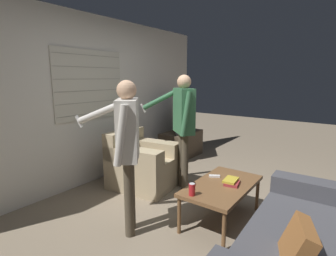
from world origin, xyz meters
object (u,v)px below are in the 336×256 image
at_px(armchair_beige, 141,164).
at_px(tv, 181,117).
at_px(soda_can, 192,189).
at_px(floor_fan, 166,160).
at_px(book_stack, 231,182).
at_px(spare_remote, 215,176).
at_px(person_right_standing, 183,118).
at_px(couch_blue, 316,253).
at_px(person_left_standing, 127,140).
at_px(coffee_table, 222,188).

xyz_separation_m(armchair_beige, tv, (1.61, 0.34, 0.49)).
bearing_deg(tv, soda_can, 5.17).
bearing_deg(tv, armchair_beige, -18.65).
height_order(tv, floor_fan, tv).
height_order(book_stack, spare_remote, book_stack).
relative_size(tv, person_right_standing, 0.48).
bearing_deg(tv, couch_blue, 19.74).
bearing_deg(book_stack, person_right_standing, 64.80).
bearing_deg(book_stack, floor_fan, 59.28).
height_order(person_right_standing, spare_remote, person_right_standing).
xyz_separation_m(person_left_standing, floor_fan, (1.81, 0.86, -0.84)).
xyz_separation_m(coffee_table, book_stack, (0.06, -0.08, 0.07)).
bearing_deg(tv, floor_fan, -16.68).
relative_size(armchair_beige, person_left_standing, 0.62).
xyz_separation_m(soda_can, spare_remote, (0.59, 0.03, -0.05)).
xyz_separation_m(armchair_beige, person_left_standing, (-0.98, -0.71, 0.67)).
bearing_deg(soda_can, tv, 35.69).
distance_m(tv, person_left_standing, 2.80).
height_order(coffee_table, person_right_standing, person_right_standing).
bearing_deg(person_right_standing, spare_remote, -167.45).
relative_size(person_left_standing, soda_can, 12.74).
distance_m(couch_blue, armchair_beige, 2.51).
bearing_deg(armchair_beige, tv, -176.12).
xyz_separation_m(tv, spare_remote, (-1.67, -1.59, -0.37)).
distance_m(person_right_standing, book_stack, 1.19).
bearing_deg(couch_blue, floor_fan, 57.80).
relative_size(couch_blue, person_right_standing, 1.16).
height_order(couch_blue, floor_fan, couch_blue).
distance_m(couch_blue, book_stack, 1.08).
xyz_separation_m(couch_blue, book_stack, (0.54, 0.92, 0.17)).
xyz_separation_m(armchair_beige, soda_can, (-0.65, -1.28, 0.17)).
bearing_deg(armchair_beige, couch_blue, 66.20).
xyz_separation_m(book_stack, soda_can, (-0.50, 0.21, 0.03)).
xyz_separation_m(person_right_standing, book_stack, (-0.44, -0.94, -0.58)).
height_order(coffee_table, soda_can, soda_can).
bearing_deg(armchair_beige, book_stack, 76.37).
height_order(person_right_standing, floor_fan, person_right_standing).
relative_size(coffee_table, book_stack, 4.52).
relative_size(couch_blue, armchair_beige, 1.95).
height_order(couch_blue, person_left_standing, person_left_standing).
distance_m(person_left_standing, floor_fan, 2.17).
bearing_deg(person_left_standing, soda_can, -98.83).
bearing_deg(armchair_beige, person_left_standing, 27.92).
height_order(armchair_beige, coffee_table, armchair_beige).
bearing_deg(coffee_table, armchair_beige, 81.77).
relative_size(tv, book_stack, 3.44).
xyz_separation_m(coffee_table, tv, (1.81, 1.75, 0.42)).
distance_m(book_stack, floor_fan, 1.93).
distance_m(person_right_standing, spare_remote, 0.99).
xyz_separation_m(couch_blue, spare_remote, (0.62, 1.17, 0.15)).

